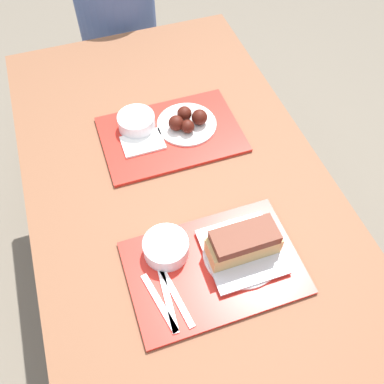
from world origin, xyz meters
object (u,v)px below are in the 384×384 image
at_px(tray_near, 213,268).
at_px(brisket_sandwich_plate, 243,246).
at_px(tray_far, 171,134).
at_px(bowl_coleslaw_near, 166,247).
at_px(bowl_coleslaw_far, 136,121).
at_px(wings_plate_far, 187,121).
at_px(person_seated_across, 115,4).

bearing_deg(tray_near, brisket_sandwich_plate, 7.93).
distance_m(tray_far, brisket_sandwich_plate, 0.48).
relative_size(bowl_coleslaw_near, bowl_coleslaw_far, 1.00).
bearing_deg(tray_far, brisket_sandwich_plate, -84.32).
relative_size(tray_near, wings_plate_far, 2.27).
relative_size(tray_far, brisket_sandwich_plate, 2.15).
xyz_separation_m(bowl_coleslaw_far, wings_plate_far, (0.16, -0.05, -0.01)).
relative_size(brisket_sandwich_plate, person_seated_across, 0.29).
bearing_deg(wings_plate_far, bowl_coleslaw_far, 163.31).
relative_size(bowl_coleslaw_far, wings_plate_far, 0.61).
bearing_deg(tray_near, tray_far, 85.72).
relative_size(tray_far, bowl_coleslaw_far, 3.72).
xyz_separation_m(tray_far, brisket_sandwich_plate, (0.05, -0.48, 0.05)).
distance_m(tray_near, person_seated_across, 1.31).
distance_m(tray_far, person_seated_across, 0.82).
height_order(bowl_coleslaw_far, person_seated_across, person_seated_across).
bearing_deg(wings_plate_far, person_seated_across, 94.21).
relative_size(tray_near, tray_far, 1.00).
distance_m(tray_far, bowl_coleslaw_far, 0.12).
relative_size(tray_near, bowl_coleslaw_far, 3.72).
bearing_deg(bowl_coleslaw_far, brisket_sandwich_plate, -74.93).
distance_m(brisket_sandwich_plate, wings_plate_far, 0.49).
xyz_separation_m(tray_near, bowl_coleslaw_near, (-0.10, 0.08, 0.03)).
bearing_deg(wings_plate_far, bowl_coleslaw_near, -115.16).
xyz_separation_m(tray_far, wings_plate_far, (0.06, 0.01, 0.03)).
bearing_deg(bowl_coleslaw_far, wings_plate_far, -16.69).
height_order(tray_near, person_seated_across, person_seated_across).
relative_size(tray_near, bowl_coleslaw_near, 3.72).
relative_size(tray_near, brisket_sandwich_plate, 2.15).
relative_size(bowl_coleslaw_near, brisket_sandwich_plate, 0.58).
xyz_separation_m(tray_near, person_seated_across, (0.04, 1.31, -0.01)).
xyz_separation_m(tray_far, person_seated_across, (-0.00, 0.82, -0.01)).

